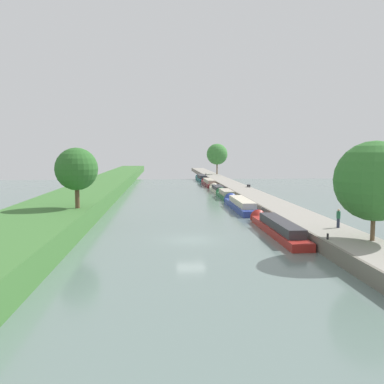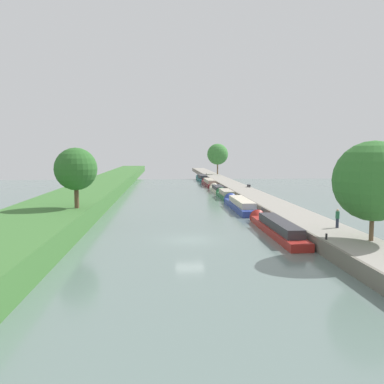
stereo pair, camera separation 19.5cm
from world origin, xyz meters
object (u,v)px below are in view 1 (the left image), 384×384
object	(u,v)px
narrowboat_blue	(240,204)
narrowboat_green	(225,194)
narrowboat_red	(277,227)
narrowboat_maroon	(208,183)
person_walking	(338,218)
mooring_bollard_far	(206,174)
narrowboat_cream	(217,189)
narrowboat_teal	(201,178)
mooring_bollard_near	(328,236)
park_bench	(249,185)

from	to	relation	value
narrowboat_blue	narrowboat_green	bearing A→B (deg)	89.55
narrowboat_red	narrowboat_maroon	world-z (taller)	narrowboat_maroon
person_walking	mooring_bollard_far	world-z (taller)	person_walking
narrowboat_cream	narrowboat_teal	bearing A→B (deg)	90.37
narrowboat_teal	narrowboat_blue	bearing A→B (deg)	-90.02
narrowboat_teal	mooring_bollard_near	size ratio (longest dim) A/B	33.14
narrowboat_maroon	mooring_bollard_far	distance (m)	23.08
narrowboat_cream	narrowboat_teal	xyz separation A→B (m)	(-0.20, 30.63, 0.17)
park_bench	narrowboat_teal	bearing A→B (deg)	99.38
narrowboat_green	mooring_bollard_near	size ratio (longest dim) A/B	23.18
narrowboat_teal	mooring_bollard_far	distance (m)	6.87
mooring_bollard_near	narrowboat_teal	bearing A→B (deg)	91.39
narrowboat_blue	person_walking	xyz separation A→B (m)	(4.79, -20.27, 1.38)
narrowboat_maroon	park_bench	bearing A→B (deg)	-72.59
narrowboat_red	narrowboat_maroon	bearing A→B (deg)	90.19
mooring_bollard_near	mooring_bollard_far	bearing A→B (deg)	90.00
narrowboat_cream	narrowboat_maroon	size ratio (longest dim) A/B	0.72
narrowboat_green	park_bench	size ratio (longest dim) A/B	6.95
person_walking	narrowboat_maroon	bearing A→B (deg)	94.54
person_walking	mooring_bollard_near	world-z (taller)	person_walking
mooring_bollard_far	park_bench	size ratio (longest dim) A/B	0.30
narrowboat_teal	narrowboat_green	bearing A→B (deg)	-89.88
narrowboat_cream	narrowboat_red	bearing A→B (deg)	-89.91
narrowboat_cream	mooring_bollard_near	xyz separation A→B (m)	(1.75, -49.45, 0.87)
mooring_bollard_near	park_bench	xyz separation A→B (m)	(3.71, 45.84, 0.12)
narrowboat_maroon	person_walking	distance (m)	59.25
narrowboat_blue	narrowboat_maroon	bearing A→B (deg)	89.85
narrowboat_green	park_bench	world-z (taller)	park_bench
narrowboat_cream	park_bench	size ratio (longest dim) A/B	7.40
narrowboat_teal	park_bench	size ratio (longest dim) A/B	9.94
narrowboat_green	narrowboat_maroon	bearing A→B (deg)	90.02
person_walking	park_bench	xyz separation A→B (m)	(0.88, 41.26, -0.53)
narrowboat_red	narrowboat_maroon	xyz separation A→B (m)	(-0.18, 55.74, 0.02)
narrowboat_green	person_walking	distance (m)	34.30
person_walking	mooring_bollard_far	distance (m)	82.09
narrowboat_red	narrowboat_teal	size ratio (longest dim) A/B	1.02
mooring_bollard_far	narrowboat_red	bearing A→B (deg)	-91.22
narrowboat_green	mooring_bollard_near	bearing A→B (deg)	-87.24
narrowboat_red	narrowboat_green	distance (m)	30.64
park_bench	narrowboat_red	bearing A→B (deg)	-98.09
narrowboat_green	park_bench	distance (m)	9.24
narrowboat_teal	mooring_bollard_near	world-z (taller)	narrowboat_teal
mooring_bollard_near	mooring_bollard_far	world-z (taller)	same
narrowboat_red	mooring_bollard_far	world-z (taller)	mooring_bollard_far
narrowboat_teal	park_bench	distance (m)	34.71
narrowboat_cream	person_walking	size ratio (longest dim) A/B	6.68
narrowboat_green	narrowboat_cream	size ratio (longest dim) A/B	0.94
mooring_bollard_near	mooring_bollard_far	distance (m)	86.63
narrowboat_red	narrowboat_teal	world-z (taller)	narrowboat_teal
narrowboat_maroon	person_walking	world-z (taller)	person_walking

